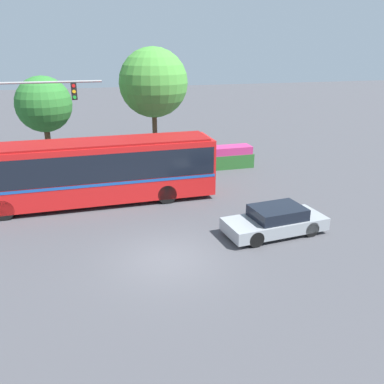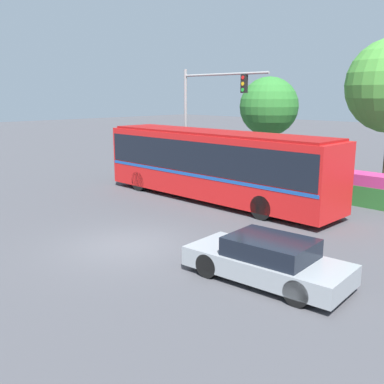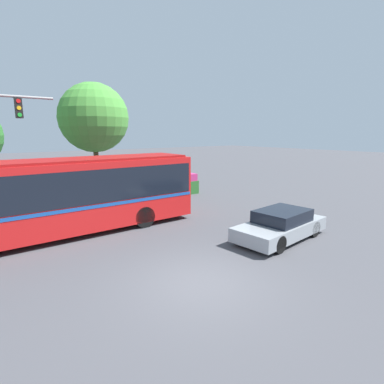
{
  "view_description": "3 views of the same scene",
  "coord_description": "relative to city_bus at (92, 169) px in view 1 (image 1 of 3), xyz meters",
  "views": [
    {
      "loc": [
        -2.86,
        -13.58,
        7.76
      ],
      "look_at": [
        2.09,
        3.91,
        1.2
      ],
      "focal_mm": 37.99,
      "sensor_mm": 36.0,
      "label": 1
    },
    {
      "loc": [
        11.62,
        -8.44,
        4.95
      ],
      "look_at": [
        -0.17,
        3.28,
        1.3
      ],
      "focal_mm": 41.92,
      "sensor_mm": 36.0,
      "label": 2
    },
    {
      "loc": [
        -5.22,
        -6.47,
        4.36
      ],
      "look_at": [
        2.93,
        4.3,
        1.72
      ],
      "focal_mm": 28.53,
      "sensor_mm": 36.0,
      "label": 3
    }
  ],
  "objects": [
    {
      "name": "street_tree_centre",
      "position": [
        4.8,
        8.03,
        3.49
      ],
      "size": [
        4.75,
        4.75,
        7.74
      ],
      "color": "brown",
      "rests_on": "ground"
    },
    {
      "name": "city_bus",
      "position": [
        0.0,
        0.0,
        0.0
      ],
      "size": [
        12.53,
        2.56,
        3.27
      ],
      "rotation": [
        0.0,
        0.0,
        3.15
      ],
      "color": "red",
      "rests_on": "ground"
    },
    {
      "name": "street_tree_left",
      "position": [
        -2.49,
        7.68,
        2.32
      ],
      "size": [
        3.59,
        3.59,
        5.99
      ],
      "color": "brown",
      "rests_on": "ground"
    },
    {
      "name": "sedan_foreground",
      "position": [
        7.38,
        -5.92,
        -1.27
      ],
      "size": [
        4.58,
        2.24,
        1.23
      ],
      "rotation": [
        0.0,
        0.0,
        3.23
      ],
      "color": "gray",
      "rests_on": "ground"
    },
    {
      "name": "traffic_light_pole",
      "position": [
        -3.32,
        2.76,
        2.36
      ],
      "size": [
        5.82,
        0.24,
        6.31
      ],
      "color": "gray",
      "rests_on": "ground"
    },
    {
      "name": "ground_plane",
      "position": [
        2.36,
        -6.89,
        -1.86
      ],
      "size": [
        140.0,
        140.0,
        0.0
      ],
      "primitive_type": "plane",
      "color": "#444449"
    },
    {
      "name": "flowering_hedge",
      "position": [
        5.28,
        4.3,
        -1.15
      ],
      "size": [
        10.81,
        1.21,
        1.44
      ],
      "color": "#286028",
      "rests_on": "ground"
    }
  ]
}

